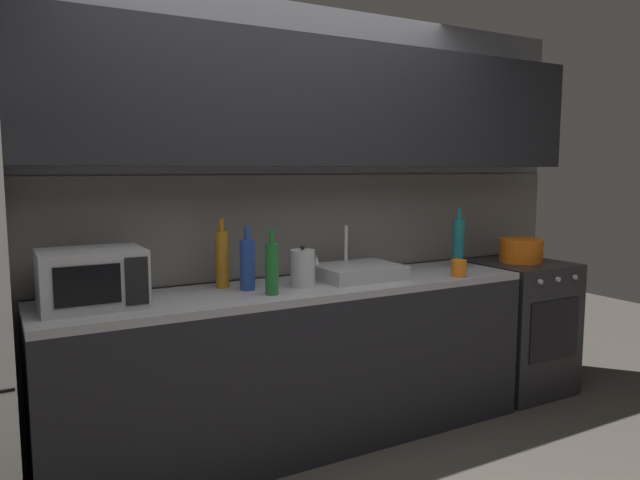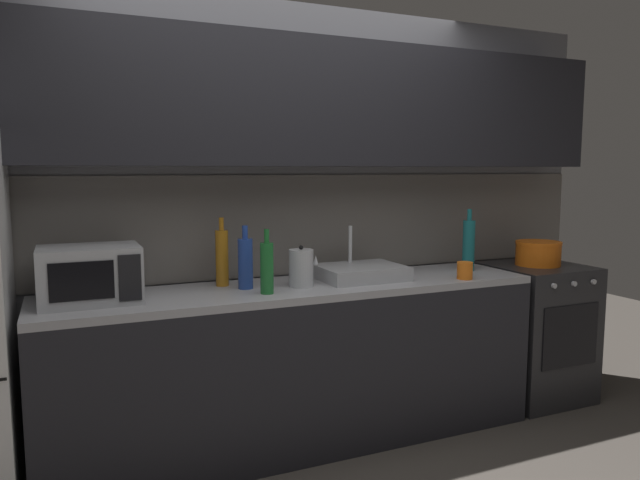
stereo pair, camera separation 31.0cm
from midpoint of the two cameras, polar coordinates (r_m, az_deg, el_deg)
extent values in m
cube|color=slate|center=(3.57, -1.96, 2.26)|extent=(4.47, 0.10, 2.50)
cube|color=slate|center=(3.52, -1.62, 1.39)|extent=(4.47, 0.01, 0.60)
cube|color=black|center=(3.38, -0.58, 13.06)|extent=(4.12, 0.34, 0.70)
cube|color=black|center=(3.38, 0.69, -12.26)|extent=(2.73, 0.60, 0.86)
cube|color=#9E9EA3|center=(3.26, 0.70, -4.75)|extent=(2.73, 0.60, 0.04)
cube|color=#232326|center=(4.33, 21.92, -8.16)|extent=(0.60, 0.60, 0.90)
cube|color=black|center=(4.12, 25.00, -8.41)|extent=(0.45, 0.01, 0.40)
cylinder|color=#B2B2B7|center=(3.93, 23.74, -4.08)|extent=(0.03, 0.02, 0.03)
cylinder|color=#B2B2B7|center=(4.05, 25.32, -3.85)|extent=(0.03, 0.02, 0.03)
cylinder|color=#B2B2B7|center=(4.17, 26.81, -3.62)|extent=(0.03, 0.02, 0.03)
cube|color=#A8AAAF|center=(2.98, -18.54, -3.17)|extent=(0.46, 0.34, 0.27)
cube|color=black|center=(2.80, -19.05, -3.80)|extent=(0.28, 0.01, 0.18)
cube|color=black|center=(2.83, -14.86, -3.56)|extent=(0.10, 0.01, 0.22)
cube|color=#ADAFB5|center=(3.45, 6.48, -3.12)|extent=(0.48, 0.38, 0.08)
cylinder|color=silver|center=(3.54, 5.43, -0.40)|extent=(0.02, 0.02, 0.22)
cylinder|color=#B7BABF|center=(3.20, 0.92, -2.73)|extent=(0.13, 0.13, 0.20)
sphere|color=black|center=(3.19, 0.93, -0.72)|extent=(0.02, 0.02, 0.02)
cone|color=#B7BABF|center=(3.24, 2.32, -1.92)|extent=(0.03, 0.03, 0.05)
cylinder|color=#B27019|center=(3.24, -6.72, -1.76)|extent=(0.07, 0.07, 0.31)
cylinder|color=#B27019|center=(3.22, -6.77, 1.55)|extent=(0.03, 0.03, 0.07)
cylinder|color=#1E6B2D|center=(3.02, -2.21, -2.75)|extent=(0.07, 0.07, 0.26)
cylinder|color=#1E6B2D|center=(2.99, -2.23, 0.40)|extent=(0.03, 0.03, 0.07)
cylinder|color=#234299|center=(3.15, -4.41, -2.31)|extent=(0.08, 0.08, 0.27)
cylinder|color=#234299|center=(3.13, -4.44, 0.76)|extent=(0.03, 0.03, 0.07)
cylinder|color=#19666B|center=(3.86, 16.36, -0.52)|extent=(0.08, 0.08, 0.32)
cylinder|color=#19666B|center=(3.84, 16.46, 2.34)|extent=(0.03, 0.03, 0.07)
cylinder|color=orange|center=(3.57, 16.20, -2.85)|extent=(0.09, 0.09, 0.10)
cylinder|color=orange|center=(4.23, 22.24, -1.34)|extent=(0.29, 0.29, 0.14)
cylinder|color=orange|center=(4.22, 22.29, -0.27)|extent=(0.29, 0.29, 0.02)
camera|label=1|loc=(0.15, -87.28, 0.32)|focal=33.27mm
camera|label=2|loc=(0.15, 92.72, -0.32)|focal=33.27mm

